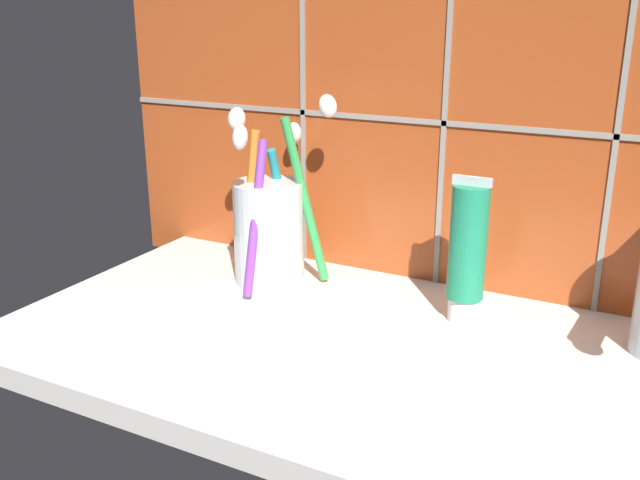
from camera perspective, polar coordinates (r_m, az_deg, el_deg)
sink_counter at (r=60.57cm, az=2.83°, el=-9.03°), size 60.81×33.06×2.00cm
tile_wall_backsplash at (r=69.50cm, az=9.18°, el=14.08°), size 70.81×1.72×47.74cm
toothbrush_cup at (r=70.90cm, az=-4.05°, el=1.04°), size 10.37×13.14×19.01cm
toothpaste_tube at (r=62.94cm, az=11.71°, el=-0.90°), size 3.40×3.24×13.14cm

